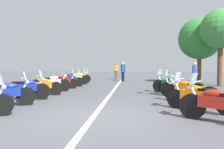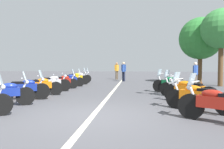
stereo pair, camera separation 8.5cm
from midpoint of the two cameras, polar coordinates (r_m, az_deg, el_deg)
The scene contains 22 objects.
ground_plane at distance 6.01m, azimuth -4.99°, elevation -11.26°, with size 80.00×80.00×0.00m, color #4C4C51.
lane_centre_stripe at distance 11.65m, azimuth 0.53°, elevation -4.47°, with size 24.64×0.16×0.01m, color beige.
motorcycle_left_row_1 at distance 8.17m, azimuth -26.89°, elevation -4.49°, with size 1.11×1.88×1.21m.
motorcycle_left_row_2 at distance 9.35m, azimuth -22.39°, elevation -3.49°, with size 0.86×2.01×1.23m.
motorcycle_left_row_3 at distance 10.40m, azimuth -18.92°, elevation -2.94°, with size 1.01×2.07×1.00m.
motorcycle_left_row_4 at distance 11.80m, azimuth -16.10°, elevation -2.21°, with size 0.87×2.11×1.01m.
motorcycle_left_row_5 at distance 12.97m, azimuth -13.18°, elevation -1.80°, with size 1.01×1.86×1.19m.
motorcycle_left_row_6 at distance 14.21m, azimuth -11.34°, elevation -1.39°, with size 0.83×1.99×1.20m.
motorcycle_left_row_7 at distance 15.52m, azimuth -9.71°, elevation -0.96°, with size 0.91×1.99×1.23m.
motorcycle_left_row_8 at distance 16.95m, azimuth -9.05°, elevation -0.69°, with size 1.03×2.07×1.21m.
motorcycle_right_row_0 at distance 5.85m, azimuth 27.37°, elevation -7.16°, with size 1.25×1.83×1.23m.
motorcycle_right_row_1 at distance 7.03m, azimuth 22.59°, elevation -5.55°, with size 1.39×1.82×1.21m.
motorcycle_right_row_2 at distance 8.49m, azimuth 20.37°, elevation -4.11°, with size 1.42×1.75×1.02m.
motorcycle_right_row_3 at distance 9.78m, azimuth 18.56°, elevation -3.22°, with size 1.35×1.82×1.21m.
motorcycle_right_row_4 at distance 11.11m, azimuth 16.33°, elevation -2.47°, with size 1.15×1.98×1.22m.
traffic_cone_0 at distance 10.59m, azimuth -25.79°, elevation -3.87°, with size 0.36×0.36×0.61m.
traffic_cone_1 at distance 11.61m, azimuth 23.39°, elevation -3.27°, with size 0.36×0.36×0.61m.
bystander_0 at distance 14.84m, azimuth 21.85°, elevation 0.53°, with size 0.46×0.33×1.62m.
bystander_1 at distance 20.62m, azimuth 1.41°, elevation 1.37°, with size 0.40×0.40×1.68m.
bystander_2 at distance 18.36m, azimuth 3.31°, elevation 1.23°, with size 0.37×0.43×1.69m.
roadside_tree_0 at distance 16.11m, azimuth 27.74°, elevation 10.84°, with size 2.68×2.68×5.20m.
roadside_tree_1 at distance 17.75m, azimuth 23.02°, elevation 8.96°, with size 3.22×3.22×5.09m.
Camera 2 is at (-5.73, -1.18, 1.44)m, focal length 33.66 mm.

